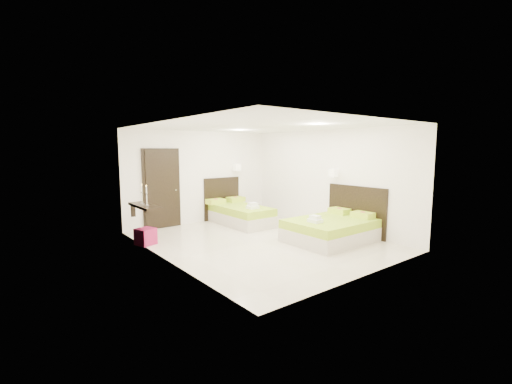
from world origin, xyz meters
TOP-DOWN VIEW (x-y plane):
  - floor at (0.00, 0.00)m, footprint 5.50×5.50m
  - bed_single at (0.69, 1.84)m, footprint 1.20×2.01m
  - bed_double at (1.36, -0.96)m, footprint 1.94×1.64m
  - nightstand at (1.39, 2.22)m, footprint 0.57×0.53m
  - ottoman at (-2.17, 1.36)m, footprint 0.46×0.46m
  - door at (-1.20, 2.70)m, footprint 1.02×0.15m
  - console_shelf at (-2.08, 1.60)m, footprint 0.35×1.20m

SIDE VIEW (x-z plane):
  - floor at x=0.00m, z-range 0.00..0.00m
  - ottoman at x=-2.17m, z-range 0.00..0.36m
  - nightstand at x=1.39m, z-range 0.00..0.41m
  - bed_double at x=1.36m, z-range -0.51..1.09m
  - bed_single at x=0.69m, z-range -0.52..1.13m
  - console_shelf at x=-2.08m, z-range 0.42..1.21m
  - door at x=-1.20m, z-range -0.02..2.12m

